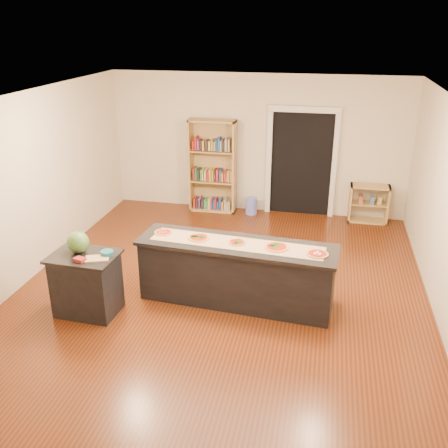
% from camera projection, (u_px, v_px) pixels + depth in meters
% --- Properties ---
extents(room, '(6.00, 7.00, 2.80)m').
position_uv_depth(room, '(221.00, 203.00, 6.91)').
color(room, beige).
rests_on(room, ground).
extents(doorway, '(1.40, 0.09, 2.21)m').
position_uv_depth(doorway, '(302.00, 157.00, 9.95)').
color(doorway, black).
rests_on(doorway, room).
extents(kitchen_island, '(2.76, 0.75, 0.91)m').
position_uv_depth(kitchen_island, '(236.00, 273.00, 7.01)').
color(kitchen_island, black).
rests_on(kitchen_island, ground).
extents(side_counter, '(0.88, 0.64, 0.87)m').
position_uv_depth(side_counter, '(87.00, 284.00, 6.76)').
color(side_counter, black).
rests_on(side_counter, ground).
extents(bookshelf, '(0.95, 0.34, 1.91)m').
position_uv_depth(bookshelf, '(212.00, 166.00, 10.22)').
color(bookshelf, tan).
rests_on(bookshelf, ground).
extents(low_shelf, '(0.76, 0.32, 0.76)m').
position_uv_depth(low_shelf, '(369.00, 204.00, 9.85)').
color(low_shelf, tan).
rests_on(low_shelf, ground).
extents(waste_bin, '(0.24, 0.24, 0.34)m').
position_uv_depth(waste_bin, '(251.00, 206.00, 10.31)').
color(waste_bin, '#657BE2').
rests_on(waste_bin, ground).
extents(kraft_paper, '(2.43, 0.63, 0.00)m').
position_uv_depth(kraft_paper, '(237.00, 243.00, 6.83)').
color(kraft_paper, tan).
rests_on(kraft_paper, kitchen_island).
extents(watermelon, '(0.29, 0.29, 0.29)m').
position_uv_depth(watermelon, '(78.00, 242.00, 6.62)').
color(watermelon, '#144214').
rests_on(watermelon, side_counter).
extents(cutting_board, '(0.35, 0.29, 0.02)m').
position_uv_depth(cutting_board, '(97.00, 258.00, 6.48)').
color(cutting_board, tan).
rests_on(cutting_board, side_counter).
extents(package_red, '(0.17, 0.14, 0.05)m').
position_uv_depth(package_red, '(80.00, 260.00, 6.41)').
color(package_red, maroon).
rests_on(package_red, side_counter).
extents(package_teal, '(0.17, 0.17, 0.06)m').
position_uv_depth(package_teal, '(107.00, 253.00, 6.57)').
color(package_teal, '#195966').
rests_on(package_teal, side_counter).
extents(pizza_a, '(0.26, 0.26, 0.02)m').
position_uv_depth(pizza_a, '(163.00, 232.00, 7.16)').
color(pizza_a, '#C7864C').
rests_on(pizza_a, kitchen_island).
extents(pizza_b, '(0.31, 0.31, 0.02)m').
position_uv_depth(pizza_b, '(199.00, 238.00, 6.98)').
color(pizza_b, '#C7864C').
rests_on(pizza_b, kitchen_island).
extents(pizza_c, '(0.25, 0.25, 0.02)m').
position_uv_depth(pizza_c, '(237.00, 242.00, 6.84)').
color(pizza_c, '#C7864C').
rests_on(pizza_c, kitchen_island).
extents(pizza_d, '(0.31, 0.31, 0.02)m').
position_uv_depth(pizza_d, '(276.00, 247.00, 6.70)').
color(pizza_d, '#C7864C').
rests_on(pizza_d, kitchen_island).
extents(pizza_e, '(0.29, 0.29, 0.02)m').
position_uv_depth(pizza_e, '(317.00, 254.00, 6.51)').
color(pizza_e, '#C7864C').
rests_on(pizza_e, kitchen_island).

